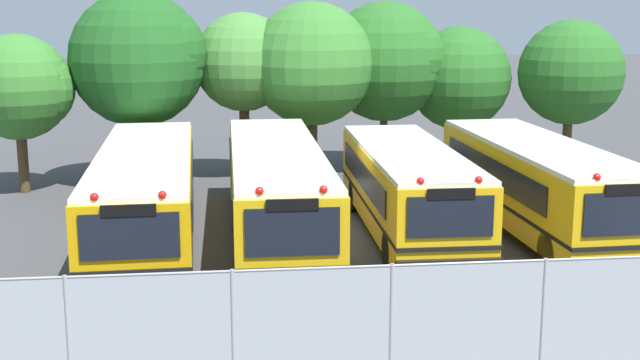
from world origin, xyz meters
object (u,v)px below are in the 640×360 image
at_px(tree_5, 461,79).
at_px(tree_0, 23,88).
at_px(school_bus_0, 146,192).
at_px(tree_6, 570,74).
at_px(tree_4, 389,61).
at_px(school_bus_3, 537,183).
at_px(tree_3, 311,64).
at_px(tree_1, 143,57).
at_px(tree_2, 246,60).
at_px(school_bus_1, 276,189).
at_px(school_bus_2, 408,187).

bearing_deg(tree_5, tree_0, -170.64).
bearing_deg(school_bus_0, tree_6, -154.01).
xyz_separation_m(tree_4, tree_5, (2.87, 0.21, -0.73)).
distance_m(school_bus_3, tree_3, 10.23).
bearing_deg(tree_1, tree_6, 1.57).
relative_size(school_bus_3, tree_3, 1.61).
height_order(tree_1, tree_2, tree_1).
relative_size(school_bus_1, school_bus_3, 1.12).
xyz_separation_m(tree_1, tree_6, (15.60, 0.43, -0.74)).
relative_size(tree_3, tree_6, 1.12).
xyz_separation_m(school_bus_0, school_bus_3, (10.83, -0.21, 0.03)).
height_order(school_bus_0, tree_2, tree_2).
bearing_deg(tree_2, tree_0, -167.80).
relative_size(school_bus_1, tree_3, 1.80).
distance_m(tree_3, tree_4, 3.28).
xyz_separation_m(school_bus_3, tree_1, (-11.42, 7.66, 3.09)).
height_order(school_bus_0, tree_1, tree_1).
distance_m(school_bus_0, tree_2, 9.30).
xyz_separation_m(tree_0, tree_5, (15.76, 2.60, -0.09)).
distance_m(school_bus_2, tree_1, 11.28).
xyz_separation_m(school_bus_2, tree_1, (-7.74, 7.58, 3.14)).
height_order(school_bus_0, school_bus_2, school_bus_0).
distance_m(tree_1, tree_2, 3.67).
relative_size(school_bus_1, tree_2, 1.92).
bearing_deg(tree_1, tree_3, 4.83).
bearing_deg(school_bus_2, tree_4, -96.88).
bearing_deg(school_bus_1, school_bus_2, -176.92).
bearing_deg(school_bus_2, tree_5, -112.80).
height_order(school_bus_1, tree_2, tree_2).
height_order(school_bus_3, tree_4, tree_4).
bearing_deg(tree_6, school_bus_2, -134.49).
relative_size(school_bus_1, tree_1, 1.71).
relative_size(school_bus_2, tree_1, 1.40).
bearing_deg(school_bus_3, school_bus_2, -2.96).
bearing_deg(tree_5, tree_2, -173.25).
bearing_deg(tree_2, tree_5, 6.75).
bearing_deg(tree_6, tree_5, 159.54).
bearing_deg(tree_3, tree_5, 12.62).
height_order(tree_3, tree_4, tree_4).
bearing_deg(tree_2, school_bus_2, -63.69).
bearing_deg(tree_6, school_bus_1, -144.62).
xyz_separation_m(tree_2, tree_5, (8.27, 0.98, -0.84)).
bearing_deg(tree_3, school_bus_2, -77.15).
distance_m(school_bus_1, tree_4, 10.93).
height_order(school_bus_3, tree_6, tree_6).
relative_size(tree_1, tree_2, 1.12).
distance_m(school_bus_3, tree_6, 9.40).
xyz_separation_m(school_bus_1, school_bus_2, (3.66, 0.17, -0.07)).
bearing_deg(school_bus_3, tree_4, -76.95).
distance_m(tree_0, tree_4, 13.12).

